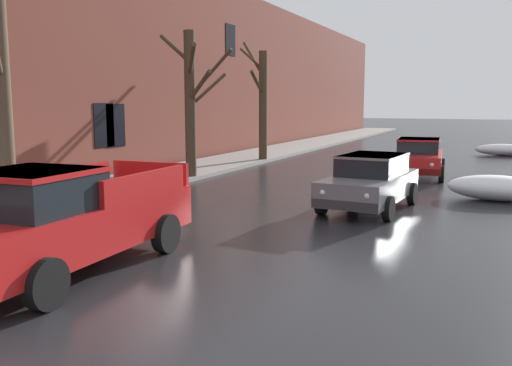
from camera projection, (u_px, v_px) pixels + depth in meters
name	position (u px, v px, depth m)	size (l,w,h in m)	color
left_sidewalk_slab	(171.00, 174.00, 21.18)	(3.17, 80.00, 0.14)	gray
brick_townhouse_facade	(122.00, 61.00, 21.40)	(0.63, 80.00, 8.68)	brown
snow_bank_along_left_kerb	(501.00, 188.00, 15.79)	(2.66, 1.38, 0.72)	white
snow_bank_near_corner_right	(505.00, 150.00, 29.03)	(3.03, 1.13, 0.61)	white
bare_tree_mid_block	(191.00, 100.00, 19.56)	(3.20, 2.77, 5.24)	#423323
bare_tree_far_down_block	(262.00, 103.00, 25.63)	(1.55, 2.00, 5.60)	#423323
pickup_truck_red_approaching_near_lane	(62.00, 219.00, 9.01)	(2.23, 5.30, 1.76)	red
sedan_grey_parked_kerbside_close	(370.00, 180.00, 14.45)	(2.08, 4.12, 1.42)	slate
sedan_red_parked_kerbside_mid	(418.00, 157.00, 20.82)	(2.15, 4.18, 1.42)	red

